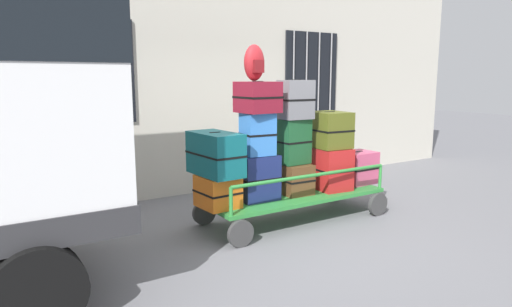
{
  "coord_description": "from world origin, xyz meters",
  "views": [
    {
      "loc": [
        -3.29,
        -4.29,
        1.92
      ],
      "look_at": [
        -0.32,
        0.4,
        0.97
      ],
      "focal_mm": 31.49,
      "sensor_mm": 36.0,
      "label": 1
    }
  ],
  "objects_px": {
    "suitcase_center_bottom": "(294,179)",
    "suitcase_midright_middle": "(329,130)",
    "suitcase_midleft_bottom": "(259,178)",
    "suitcase_right_bottom": "(358,167)",
    "luggage_cart": "(294,197)",
    "suitcase_midleft_top": "(258,97)",
    "suitcase_midleft_middle": "(258,134)",
    "suitcase_center_top": "(296,100)",
    "backpack": "(254,63)",
    "suitcase_center_middle": "(293,141)",
    "suitcase_left_bottom": "(218,191)",
    "suitcase_midright_bottom": "(329,168)",
    "suitcase_left_middle": "(215,154)"
  },
  "relations": [
    {
      "from": "luggage_cart",
      "to": "suitcase_center_middle",
      "type": "relative_size",
      "value": 4.26
    },
    {
      "from": "suitcase_midleft_top",
      "to": "suitcase_midright_bottom",
      "type": "relative_size",
      "value": 0.78
    },
    {
      "from": "suitcase_midleft_middle",
      "to": "suitcase_left_middle",
      "type": "bearing_deg",
      "value": 177.12
    },
    {
      "from": "suitcase_midleft_middle",
      "to": "backpack",
      "type": "height_order",
      "value": "backpack"
    },
    {
      "from": "suitcase_center_bottom",
      "to": "suitcase_midright_middle",
      "type": "height_order",
      "value": "suitcase_midright_middle"
    },
    {
      "from": "suitcase_midleft_middle",
      "to": "suitcase_center_middle",
      "type": "height_order",
      "value": "suitcase_midleft_middle"
    },
    {
      "from": "suitcase_center_middle",
      "to": "backpack",
      "type": "distance_m",
      "value": 1.18
    },
    {
      "from": "suitcase_center_middle",
      "to": "backpack",
      "type": "xyz_separation_m",
      "value": [
        -0.61,
        -0.0,
        1.01
      ]
    },
    {
      "from": "suitcase_midleft_top",
      "to": "backpack",
      "type": "xyz_separation_m",
      "value": [
        -0.03,
        0.03,
        0.41
      ]
    },
    {
      "from": "luggage_cart",
      "to": "suitcase_right_bottom",
      "type": "xyz_separation_m",
      "value": [
        1.16,
        -0.01,
        0.29
      ]
    },
    {
      "from": "backpack",
      "to": "suitcase_center_top",
      "type": "bearing_deg",
      "value": -3.54
    },
    {
      "from": "luggage_cart",
      "to": "suitcase_center_middle",
      "type": "bearing_deg",
      "value": 90.0
    },
    {
      "from": "suitcase_midleft_middle",
      "to": "suitcase_midright_bottom",
      "type": "relative_size",
      "value": 0.85
    },
    {
      "from": "suitcase_midleft_bottom",
      "to": "suitcase_center_bottom",
      "type": "distance_m",
      "value": 0.59
    },
    {
      "from": "suitcase_midleft_middle",
      "to": "backpack",
      "type": "bearing_deg",
      "value": 137.13
    },
    {
      "from": "luggage_cart",
      "to": "backpack",
      "type": "height_order",
      "value": "backpack"
    },
    {
      "from": "suitcase_midleft_bottom",
      "to": "suitcase_right_bottom",
      "type": "distance_m",
      "value": 1.74
    },
    {
      "from": "suitcase_center_top",
      "to": "suitcase_midleft_bottom",
      "type": "bearing_deg",
      "value": -176.95
    },
    {
      "from": "suitcase_center_middle",
      "to": "suitcase_left_bottom",
      "type": "bearing_deg",
      "value": -177.47
    },
    {
      "from": "suitcase_left_middle",
      "to": "suitcase_center_top",
      "type": "bearing_deg",
      "value": -1.97
    },
    {
      "from": "suitcase_left_bottom",
      "to": "suitcase_center_top",
      "type": "xyz_separation_m",
      "value": [
        1.16,
        0.01,
        1.07
      ]
    },
    {
      "from": "suitcase_midleft_middle",
      "to": "suitcase_center_top",
      "type": "bearing_deg",
      "value": -1.06
    },
    {
      "from": "suitcase_midleft_middle",
      "to": "suitcase_midright_middle",
      "type": "relative_size",
      "value": 0.9
    },
    {
      "from": "luggage_cart",
      "to": "suitcase_left_bottom",
      "type": "relative_size",
      "value": 4.95
    },
    {
      "from": "suitcase_midleft_bottom",
      "to": "suitcase_center_middle",
      "type": "relative_size",
      "value": 0.97
    },
    {
      "from": "luggage_cart",
      "to": "backpack",
      "type": "bearing_deg",
      "value": 177.12
    },
    {
      "from": "suitcase_left_bottom",
      "to": "suitcase_right_bottom",
      "type": "distance_m",
      "value": 2.33
    },
    {
      "from": "suitcase_left_bottom",
      "to": "suitcase_center_bottom",
      "type": "distance_m",
      "value": 1.16
    },
    {
      "from": "suitcase_left_bottom",
      "to": "suitcase_midleft_top",
      "type": "relative_size",
      "value": 1.06
    },
    {
      "from": "luggage_cart",
      "to": "suitcase_center_middle",
      "type": "xyz_separation_m",
      "value": [
        -0.0,
        0.03,
        0.76
      ]
    },
    {
      "from": "suitcase_midright_bottom",
      "to": "backpack",
      "type": "distance_m",
      "value": 1.86
    },
    {
      "from": "suitcase_center_top",
      "to": "backpack",
      "type": "xyz_separation_m",
      "value": [
        -0.61,
        0.04,
        0.46
      ]
    },
    {
      "from": "luggage_cart",
      "to": "suitcase_midleft_bottom",
      "type": "height_order",
      "value": "suitcase_midleft_bottom"
    },
    {
      "from": "luggage_cart",
      "to": "suitcase_center_top",
      "type": "relative_size",
      "value": 4.99
    },
    {
      "from": "suitcase_midright_middle",
      "to": "backpack",
      "type": "relative_size",
      "value": 1.34
    },
    {
      "from": "suitcase_center_middle",
      "to": "backpack",
      "type": "bearing_deg",
      "value": -179.64
    },
    {
      "from": "suitcase_center_bottom",
      "to": "suitcase_center_top",
      "type": "relative_size",
      "value": 0.89
    },
    {
      "from": "suitcase_center_top",
      "to": "backpack",
      "type": "bearing_deg",
      "value": 176.46
    },
    {
      "from": "suitcase_center_middle",
      "to": "backpack",
      "type": "height_order",
      "value": "backpack"
    },
    {
      "from": "luggage_cart",
      "to": "suitcase_midleft_middle",
      "type": "relative_size",
      "value": 4.8
    },
    {
      "from": "backpack",
      "to": "suitcase_center_middle",
      "type": "bearing_deg",
      "value": 0.36
    },
    {
      "from": "luggage_cart",
      "to": "suitcase_midleft_top",
      "type": "distance_m",
      "value": 1.48
    },
    {
      "from": "suitcase_left_middle",
      "to": "suitcase_center_bottom",
      "type": "bearing_deg",
      "value": -1.86
    },
    {
      "from": "suitcase_midleft_top",
      "to": "suitcase_center_bottom",
      "type": "relative_size",
      "value": 1.06
    },
    {
      "from": "luggage_cart",
      "to": "suitcase_midleft_middle",
      "type": "bearing_deg",
      "value": 179.64
    },
    {
      "from": "suitcase_center_bottom",
      "to": "suitcase_center_top",
      "type": "height_order",
      "value": "suitcase_center_top"
    },
    {
      "from": "suitcase_midright_middle",
      "to": "suitcase_right_bottom",
      "type": "bearing_deg",
      "value": 0.77
    },
    {
      "from": "suitcase_midright_middle",
      "to": "suitcase_left_bottom",
      "type": "bearing_deg",
      "value": 179.94
    },
    {
      "from": "luggage_cart",
      "to": "suitcase_center_middle",
      "type": "height_order",
      "value": "suitcase_center_middle"
    },
    {
      "from": "luggage_cart",
      "to": "suitcase_midleft_bottom",
      "type": "distance_m",
      "value": 0.68
    }
  ]
}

